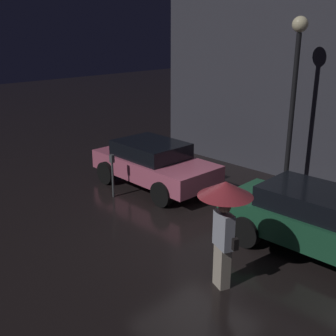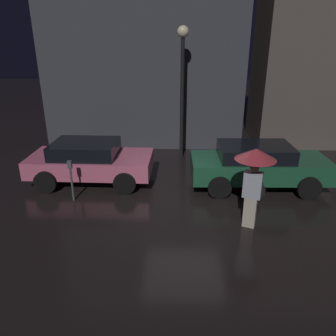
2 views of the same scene
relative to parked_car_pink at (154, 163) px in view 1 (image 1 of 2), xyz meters
name	(u,v)px [view 1 (image 1 of 2)]	position (x,y,z in m)	size (l,w,h in m)	color
ground_plane	(197,237)	(3.11, -1.53, -0.74)	(60.00, 60.00, 0.00)	black
building_facade_left	(294,23)	(1.44, 4.97, 4.00)	(8.34, 3.00, 9.48)	#3D3D47
parked_car_pink	(154,163)	(0.00, 0.00, 0.00)	(4.01, 2.00, 1.37)	#DB6684
parked_car_green	(321,221)	(5.43, -0.28, 0.02)	(4.31, 1.87, 1.41)	#1E5638
pedestrian_with_umbrella	(225,207)	(4.73, -2.68, 0.87)	(0.98, 0.98, 2.09)	beige
parking_meter	(112,171)	(-0.19, -1.41, 0.04)	(0.12, 0.10, 1.25)	#4C5154
street_lamp_near	(295,76)	(3.03, 2.47, 2.63)	(0.42, 0.42, 4.90)	black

